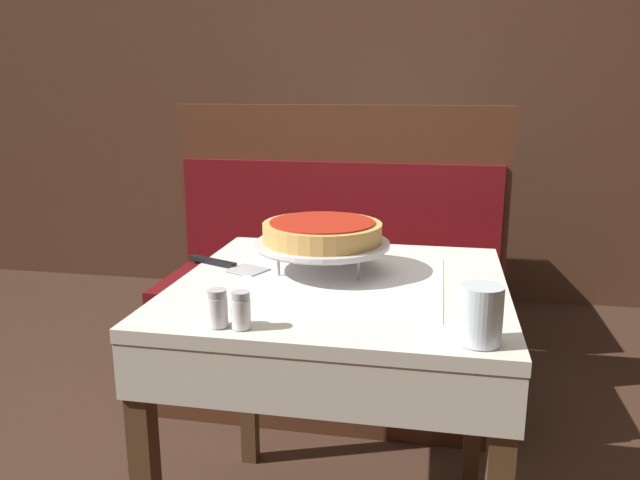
% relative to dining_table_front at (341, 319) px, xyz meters
% --- Properties ---
extents(dining_table_front, '(0.80, 0.80, 0.77)m').
position_rel_dining_table_front_xyz_m(dining_table_front, '(0.00, 0.00, 0.00)').
color(dining_table_front, beige).
rests_on(dining_table_front, ground_plane).
extents(dining_table_rear, '(0.78, 0.78, 0.78)m').
position_rel_dining_table_front_xyz_m(dining_table_rear, '(-0.04, 1.65, 0.01)').
color(dining_table_rear, '#194799').
rests_on(dining_table_rear, ground_plane).
extents(booth_bench, '(1.34, 0.49, 1.17)m').
position_rel_dining_table_front_xyz_m(booth_bench, '(-0.17, 0.84, -0.33)').
color(booth_bench, '#4C2819').
rests_on(booth_bench, ground_plane).
extents(back_wall_panel, '(6.00, 0.04, 2.40)m').
position_rel_dining_table_front_xyz_m(back_wall_panel, '(0.00, 2.25, 0.53)').
color(back_wall_panel, '#4C2D1E').
rests_on(back_wall_panel, ground_plane).
extents(pizza_pan_stand, '(0.35, 0.35, 0.08)m').
position_rel_dining_table_front_xyz_m(pizza_pan_stand, '(-0.06, 0.07, 0.17)').
color(pizza_pan_stand, '#ADADB2').
rests_on(pizza_pan_stand, dining_table_front).
extents(deep_dish_pizza, '(0.30, 0.30, 0.05)m').
position_rel_dining_table_front_xyz_m(deep_dish_pizza, '(-0.06, 0.07, 0.21)').
color(deep_dish_pizza, tan).
rests_on(deep_dish_pizza, pizza_pan_stand).
extents(pizza_server, '(0.25, 0.14, 0.01)m').
position_rel_dining_table_front_xyz_m(pizza_server, '(-0.32, 0.06, 0.11)').
color(pizza_server, '#BCBCC1').
rests_on(pizza_server, dining_table_front).
extents(water_glass_near, '(0.08, 0.08, 0.11)m').
position_rel_dining_table_front_xyz_m(water_glass_near, '(0.31, -0.33, 0.16)').
color(water_glass_near, silver).
rests_on(water_glass_near, dining_table_front).
extents(salt_shaker, '(0.04, 0.04, 0.08)m').
position_rel_dining_table_front_xyz_m(salt_shaker, '(-0.19, -0.34, 0.14)').
color(salt_shaker, silver).
rests_on(salt_shaker, dining_table_front).
extents(pepper_shaker, '(0.04, 0.04, 0.07)m').
position_rel_dining_table_front_xyz_m(pepper_shaker, '(-0.14, -0.34, 0.14)').
color(pepper_shaker, silver).
rests_on(pepper_shaker, dining_table_front).
extents(napkin_holder, '(0.10, 0.05, 0.09)m').
position_rel_dining_table_front_xyz_m(napkin_holder, '(-0.08, 0.35, 0.15)').
color(napkin_holder, '#B2B2B7').
rests_on(napkin_holder, dining_table_front).
extents(condiment_caddy, '(0.13, 0.13, 0.17)m').
position_rel_dining_table_front_xyz_m(condiment_caddy, '(-0.03, 1.70, 0.15)').
color(condiment_caddy, black).
rests_on(condiment_caddy, dining_table_rear).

